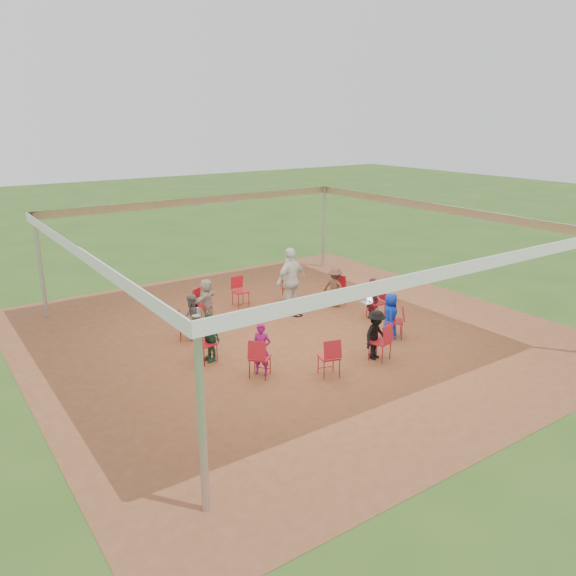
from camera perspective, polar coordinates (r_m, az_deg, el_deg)
ground at (r=14.84m, az=0.30°, el=-4.61°), size 80.00×80.00×0.00m
dirt_patch at (r=14.84m, az=0.30°, el=-4.58°), size 13.00×13.00×0.00m
tent at (r=14.14m, az=0.31°, el=4.37°), size 10.33×10.33×3.00m
chair_0 at (r=15.98m, az=8.94°, el=-1.50°), size 0.50×0.48×0.90m
chair_1 at (r=16.91m, az=4.98°, el=-0.32°), size 0.57×0.56×0.90m
chair_2 at (r=17.22m, az=0.04°, el=0.07°), size 0.59×0.60×0.90m
chair_3 at (r=16.84m, az=-4.85°, el=-0.39°), size 0.42×0.44×0.90m
chair_4 at (r=15.85m, az=-8.65°, el=-1.64°), size 0.59×0.60×0.90m
chair_5 at (r=14.49m, az=-10.20°, el=-3.53°), size 0.58×0.57×0.90m
chair_6 at (r=13.14m, az=-8.36°, el=-5.62°), size 0.49×0.47×0.90m
chair_7 at (r=12.30m, az=-2.88°, el=-7.09°), size 0.61×0.60×0.90m
chair_8 at (r=12.35m, az=4.18°, el=-7.01°), size 0.53×0.54×0.90m
chair_9 at (r=13.27m, az=9.33°, el=-5.45°), size 0.52×0.54×0.90m
chair_10 at (r=14.64m, az=10.78°, el=-3.34°), size 0.61×0.61×0.90m
person_seated_0 at (r=15.87m, az=8.61°, el=-1.05°), size 0.35×0.47×1.19m
person_seated_1 at (r=16.76m, az=4.81°, el=0.07°), size 0.66×0.86×1.19m
person_seated_2 at (r=17.06m, az=0.05°, el=0.44°), size 0.66×0.59×1.19m
person_seated_3 at (r=15.74m, az=-8.30°, el=-1.18°), size 1.15×0.94×1.19m
person_seated_4 at (r=14.44m, az=-9.75°, el=-2.94°), size 0.55×0.66×1.19m
person_seated_5 at (r=13.14m, az=-7.95°, el=-4.89°), size 0.45×0.74×1.19m
person_seated_6 at (r=12.34m, az=-2.72°, el=-6.23°), size 0.50×0.51×1.19m
person_seated_7 at (r=13.27m, az=8.91°, el=-4.72°), size 0.84×0.58×1.19m
person_seated_8 at (r=14.58m, az=10.34°, el=-2.77°), size 0.63×0.65×1.19m
standing_person at (r=16.07m, az=0.30°, el=0.77°), size 1.23×0.80×1.93m
cable_coil at (r=16.09m, az=0.99°, el=-2.79°), size 0.29×0.29×0.03m
laptop at (r=15.79m, az=8.12°, el=-1.24°), size 0.30×0.36×0.22m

